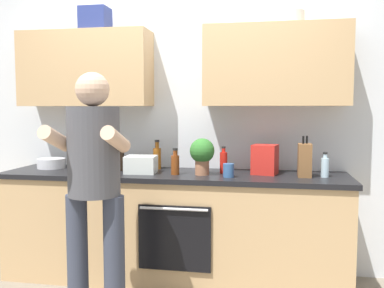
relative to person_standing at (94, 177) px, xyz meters
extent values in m
plane|color=#756B5B|center=(0.35, 0.79, -0.98)|extent=(12.00, 12.00, 0.00)
cube|color=silver|center=(0.35, 1.15, 0.27)|extent=(4.00, 0.06, 2.50)
cube|color=tan|center=(-0.48, 0.96, 0.79)|extent=(1.16, 0.32, 0.65)
cube|color=tan|center=(1.17, 0.96, 0.79)|extent=(1.16, 0.32, 0.65)
cylinder|color=silver|center=(1.26, 0.96, 1.17)|extent=(0.25, 0.25, 0.10)
cube|color=navy|center=(-0.38, 0.96, 1.22)|extent=(0.24, 0.20, 0.20)
cube|color=tan|center=(0.35, 0.79, -0.55)|extent=(2.80, 0.60, 0.86)
cube|color=black|center=(0.35, 0.79, -0.10)|extent=(2.84, 0.64, 0.04)
cube|color=black|center=(0.43, 0.48, -0.53)|extent=(0.56, 0.02, 0.50)
cylinder|color=silver|center=(0.43, 0.45, -0.30)|extent=(0.52, 0.02, 0.02)
cylinder|color=#383D4C|center=(-0.13, 0.01, -0.55)|extent=(0.14, 0.14, 0.86)
cylinder|color=#383D4C|center=(0.13, 0.01, -0.55)|extent=(0.14, 0.14, 0.86)
cylinder|color=#4C4C51|center=(0.00, 0.01, 0.17)|extent=(0.34, 0.34, 0.58)
sphere|color=#D8AD8C|center=(0.00, 0.01, 0.57)|extent=(0.22, 0.22, 0.22)
cylinder|color=#D8AD8C|center=(-0.20, -0.11, 0.26)|extent=(0.09, 0.31, 0.19)
cylinder|color=#D8AD8C|center=(0.20, -0.11, 0.26)|extent=(0.09, 0.31, 0.19)
cylinder|color=#8C4C14|center=(0.16, 0.98, 0.01)|extent=(0.07, 0.07, 0.18)
cylinder|color=#8C4C14|center=(0.16, 0.98, 0.13)|extent=(0.03, 0.03, 0.06)
cylinder|color=black|center=(0.16, 0.98, 0.16)|extent=(0.04, 0.04, 0.02)
cylinder|color=black|center=(-0.12, 0.83, 0.02)|extent=(0.06, 0.06, 0.20)
cylinder|color=black|center=(-0.12, 0.83, 0.15)|extent=(0.03, 0.03, 0.07)
cylinder|color=black|center=(-0.12, 0.83, 0.19)|extent=(0.03, 0.03, 0.01)
cylinder|color=red|center=(0.76, 0.86, 0.00)|extent=(0.06, 0.06, 0.17)
cylinder|color=red|center=(0.76, 0.86, 0.11)|extent=(0.03, 0.03, 0.03)
cylinder|color=black|center=(0.76, 0.86, 0.13)|extent=(0.03, 0.03, 0.01)
cylinder|color=silver|center=(1.55, 0.79, -0.01)|extent=(0.06, 0.06, 0.15)
cylinder|color=silver|center=(1.55, 0.79, 0.08)|extent=(0.03, 0.03, 0.03)
cylinder|color=black|center=(1.55, 0.79, 0.10)|extent=(0.03, 0.03, 0.01)
cylinder|color=brown|center=(0.39, 0.71, -0.01)|extent=(0.07, 0.07, 0.15)
cylinder|color=brown|center=(0.39, 0.71, 0.09)|extent=(0.04, 0.04, 0.04)
cylinder|color=black|center=(0.39, 0.71, 0.12)|extent=(0.04, 0.04, 0.02)
cylinder|color=#33598C|center=(0.82, 0.66, -0.03)|extent=(0.09, 0.09, 0.10)
cylinder|color=white|center=(-0.09, 0.98, -0.03)|extent=(0.07, 0.07, 0.11)
cylinder|color=silver|center=(-0.78, 0.87, -0.04)|extent=(0.24, 0.24, 0.09)
cube|color=brown|center=(1.40, 0.78, 0.05)|extent=(0.10, 0.14, 0.26)
cylinder|color=black|center=(1.38, 0.76, 0.21)|extent=(0.02, 0.02, 0.06)
cylinder|color=black|center=(1.41, 0.80, 0.21)|extent=(0.02, 0.02, 0.06)
cylinder|color=#9E6647|center=(0.60, 0.73, -0.03)|extent=(0.11, 0.11, 0.12)
sphere|color=#2D6B28|center=(0.60, 0.73, 0.11)|extent=(0.20, 0.20, 0.20)
cube|color=red|center=(1.09, 0.86, 0.04)|extent=(0.22, 0.22, 0.24)
cube|color=silver|center=(0.09, 0.74, -0.01)|extent=(0.26, 0.23, 0.14)
camera|label=1|loc=(1.13, -2.58, 0.45)|focal=39.68mm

